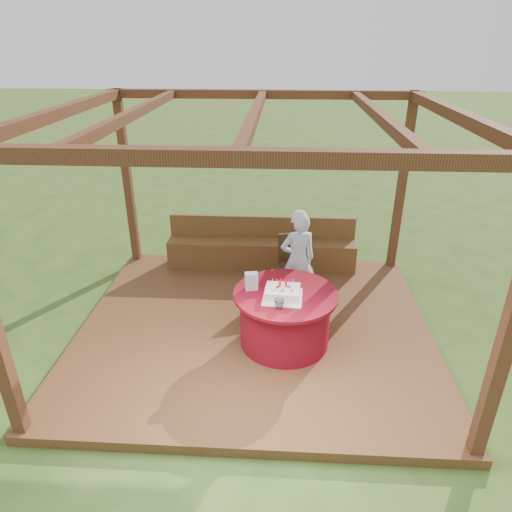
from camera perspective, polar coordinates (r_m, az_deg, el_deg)
The scene contains 10 objects.
ground at distance 6.11m, azimuth -0.14°, elevation -9.51°, with size 60.00×60.00×0.00m, color #34541C.
deck at distance 6.07m, azimuth -0.14°, elevation -9.05°, with size 4.50×4.00×0.12m, color brown.
pergola at distance 5.11m, azimuth -0.17°, elevation 13.11°, with size 4.50×4.00×2.72m.
bench at distance 7.40m, azimuth 0.68°, elevation 0.65°, with size 3.00×0.42×0.80m.
table at distance 5.55m, azimuth 3.61°, elevation -7.66°, with size 1.23×1.23×0.70m.
chair at distance 6.65m, azimuth 4.77°, elevation -0.54°, with size 0.51×0.51×0.86m.
elderly_woman at distance 6.19m, azimuth 5.23°, elevation -0.28°, with size 0.56×0.45×1.39m.
birthday_cake at distance 5.25m, azimuth 3.35°, elevation -4.59°, with size 0.48×0.48×0.19m.
gift_bag at distance 5.38m, azimuth -0.59°, elevation -3.16°, with size 0.15×0.10×0.21m, color #CE85B9.
drinking_glass at distance 5.05m, azimuth 2.93°, elevation -6.03°, with size 0.11×0.11×0.11m, color white.
Camera 1 is at (0.31, -4.97, 3.53)m, focal length 32.00 mm.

